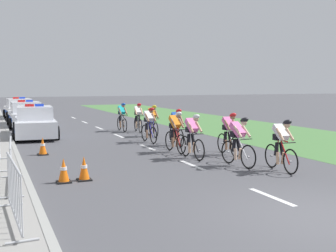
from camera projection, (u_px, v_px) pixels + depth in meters
ground_plane at (322, 217)px, 7.92m from camera, size 160.00×160.00×0.00m
kerb_edge at (11, 139)px, 18.78m from camera, size 0.16×60.00×0.13m
grass_verge at (246, 128)px, 23.72m from camera, size 7.00×60.00×0.01m
lane_markings_centre at (132, 141)px, 18.47m from camera, size 0.14×29.60×0.01m
cyclist_lead at (281, 144)px, 12.03m from camera, size 0.45×1.72×1.56m
cyclist_second at (239, 141)px, 12.76m from camera, size 0.44×1.72×1.56m
cyclist_third at (229, 133)px, 14.75m from camera, size 0.43×1.72×1.56m
cyclist_fourth at (192, 136)px, 14.06m from camera, size 0.42×1.72×1.56m
cyclist_fifth at (175, 131)px, 15.37m from camera, size 0.42×1.72×1.56m
cyclist_sixth at (177, 127)px, 17.03m from camera, size 0.44×1.72×1.56m
cyclist_seventh at (152, 120)px, 20.03m from camera, size 0.43×1.72×1.56m
cyclist_eighth at (149, 124)px, 18.01m from camera, size 0.42×1.72×1.56m
cyclist_ninth at (122, 117)px, 22.32m from camera, size 0.42×1.72×1.56m
cyclist_tenth at (138, 117)px, 21.96m from camera, size 0.45×1.72×1.56m
police_car_nearest at (35, 123)px, 19.72m from camera, size 2.20×4.50×1.59m
police_car_second at (26, 115)px, 24.71m from camera, size 2.03×4.42×1.59m
police_car_third at (19, 110)px, 30.05m from camera, size 2.14×4.47×1.59m
crowd_barrier_front at (14, 192)px, 7.22m from camera, size 0.59×2.32×1.07m
crowd_barrier_middle at (11, 165)px, 9.72m from camera, size 0.61×2.32×1.07m
traffic_cone_near at (64, 171)px, 10.64m from camera, size 0.36×0.36×0.64m
traffic_cone_mid at (84, 169)px, 10.90m from camera, size 0.36×0.36×0.64m
traffic_cone_far at (43, 146)px, 14.83m from camera, size 0.36×0.36×0.64m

